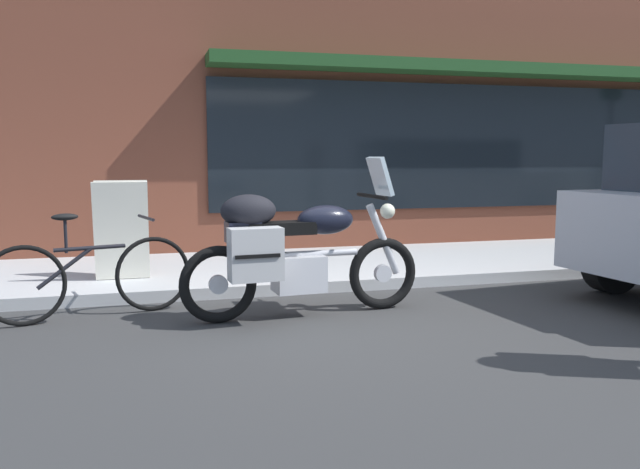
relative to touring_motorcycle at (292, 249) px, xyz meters
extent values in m
plane|color=#343434|center=(0.47, -0.12, -0.61)|extent=(80.00, 80.00, 0.00)
torus|color=black|center=(0.89, 0.10, -0.28)|extent=(0.67, 0.14, 0.67)
cylinder|color=silver|center=(0.89, 0.10, -0.28)|extent=(0.16, 0.07, 0.16)
torus|color=black|center=(-0.64, -0.02, -0.28)|extent=(0.67, 0.14, 0.67)
cylinder|color=silver|center=(-0.64, -0.02, -0.28)|extent=(0.16, 0.07, 0.16)
cube|color=silver|center=(0.07, 0.04, -0.23)|extent=(0.46, 0.33, 0.32)
cylinder|color=silver|center=(0.12, 0.04, -0.06)|extent=(1.00, 0.14, 0.06)
ellipsoid|color=black|center=(0.32, 0.06, 0.24)|extent=(0.54, 0.32, 0.26)
cube|color=black|center=(-0.10, 0.03, 0.18)|extent=(0.62, 0.29, 0.11)
cube|color=black|center=(-0.42, 0.00, 0.16)|extent=(0.30, 0.24, 0.18)
cylinder|color=silver|center=(0.89, 0.10, 0.04)|extent=(0.35, 0.10, 0.67)
cylinder|color=black|center=(0.77, 0.09, 0.44)|extent=(0.08, 0.62, 0.04)
cube|color=silver|center=(0.85, 0.10, 0.62)|extent=(0.17, 0.33, 0.35)
sphere|color=#EAEACC|center=(0.93, 0.11, 0.30)|extent=(0.14, 0.14, 0.14)
cube|color=#B1B1B1|center=(-0.36, -0.24, 0.00)|extent=(0.45, 0.23, 0.44)
cube|color=black|center=(-0.36, -0.35, 0.00)|extent=(0.37, 0.05, 0.03)
ellipsoid|color=black|center=(-0.38, 0.00, 0.34)|extent=(0.50, 0.36, 0.28)
torus|color=black|center=(-1.17, 0.58, -0.27)|extent=(0.68, 0.21, 0.69)
torus|color=black|center=(-2.22, 0.31, -0.27)|extent=(0.68, 0.21, 0.69)
cylinder|color=black|center=(-1.69, 0.44, 0.01)|extent=(0.59, 0.18, 0.04)
cylinder|color=black|center=(-1.90, 0.39, -0.15)|extent=(0.46, 0.15, 0.34)
cylinder|color=black|center=(-1.88, 0.39, 0.13)|extent=(0.03, 0.03, 0.30)
ellipsoid|color=black|center=(-1.88, 0.39, 0.29)|extent=(0.24, 0.15, 0.06)
cylinder|color=black|center=(-1.22, 0.57, 0.25)|extent=(0.15, 0.47, 0.03)
cylinder|color=black|center=(3.46, 0.16, -0.28)|extent=(0.68, 0.29, 0.66)
cube|color=silver|center=(-1.47, 1.51, 0.03)|extent=(0.55, 0.21, 1.03)
cube|color=silver|center=(-1.47, 1.73, 0.03)|extent=(0.55, 0.21, 1.03)
camera|label=1|loc=(-1.23, -5.47, 0.82)|focal=36.43mm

